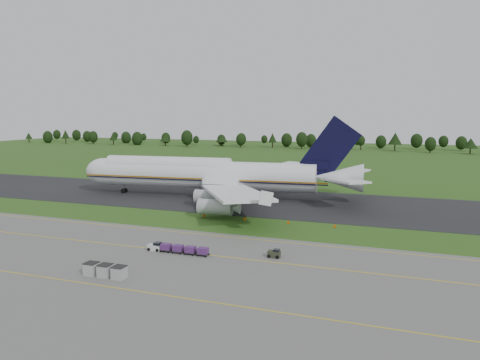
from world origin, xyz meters
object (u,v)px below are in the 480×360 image
at_px(aircraft, 209,174).
at_px(baggage_train, 177,249).
at_px(uld_row, 105,271).
at_px(utility_cart, 274,254).
at_px(edge_markers, 266,221).

xyz_separation_m(aircraft, baggage_train, (16.82, -51.58, -5.80)).
bearing_deg(uld_row, baggage_train, 73.36).
xyz_separation_m(baggage_train, uld_row, (-4.21, -14.08, 0.20)).
xyz_separation_m(baggage_train, utility_cart, (16.22, 3.24, -0.19)).
bearing_deg(edge_markers, baggage_train, -105.40).
xyz_separation_m(utility_cart, uld_row, (-20.42, -17.32, 0.39)).
height_order(utility_cart, uld_row, uld_row).
height_order(uld_row, edge_markers, uld_row).
bearing_deg(utility_cart, baggage_train, -168.71).
bearing_deg(aircraft, utility_cart, -55.65).
distance_m(utility_cart, edge_markers, 25.65).
distance_m(aircraft, uld_row, 67.09).
distance_m(aircraft, edge_markers, 34.92).
bearing_deg(utility_cart, edge_markers, 109.77).
height_order(utility_cart, edge_markers, utility_cart).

